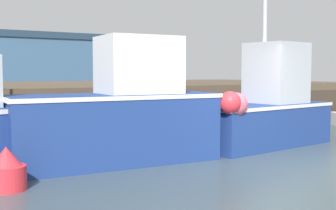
# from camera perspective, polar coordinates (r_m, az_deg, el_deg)

# --- Properties ---
(ground) EXTENTS (120.00, 160.00, 0.10)m
(ground) POSITION_cam_1_polar(r_m,az_deg,el_deg) (9.06, 14.28, -7.79)
(ground) COLOR #3D4C51
(pier) EXTENTS (13.02, 8.58, 1.44)m
(pier) POSITION_cam_1_polar(r_m,az_deg,el_deg) (16.74, -0.28, 2.16)
(pier) COLOR brown
(pier) RESTS_ON ground
(fishing_boat_near_right) EXTENTS (4.30, 1.67, 2.54)m
(fishing_boat_near_right) POSITION_cam_1_polar(r_m,az_deg,el_deg) (8.87, -6.23, -1.20)
(fishing_boat_near_right) COLOR navy
(fishing_boat_near_right) RESTS_ON ground
(fishing_boat_mid) EXTENTS (4.05, 1.97, 4.69)m
(fishing_boat_mid) POSITION_cam_1_polar(r_m,az_deg,el_deg) (11.13, 12.29, -0.48)
(fishing_boat_mid) COLOR navy
(fishing_boat_mid) RESTS_ON ground
(warehouse) EXTENTS (9.59, 5.60, 4.93)m
(warehouse) POSITION_cam_1_polar(r_m,az_deg,el_deg) (38.03, -15.31, 5.08)
(warehouse) COLOR #385675
(warehouse) RESTS_ON ground
(mooring_buoy_foreground) EXTENTS (0.60, 0.60, 0.68)m
(mooring_buoy_foreground) POSITION_cam_1_polar(r_m,az_deg,el_deg) (7.31, -20.10, -7.97)
(mooring_buoy_foreground) COLOR red
(mooring_buoy_foreground) RESTS_ON ground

